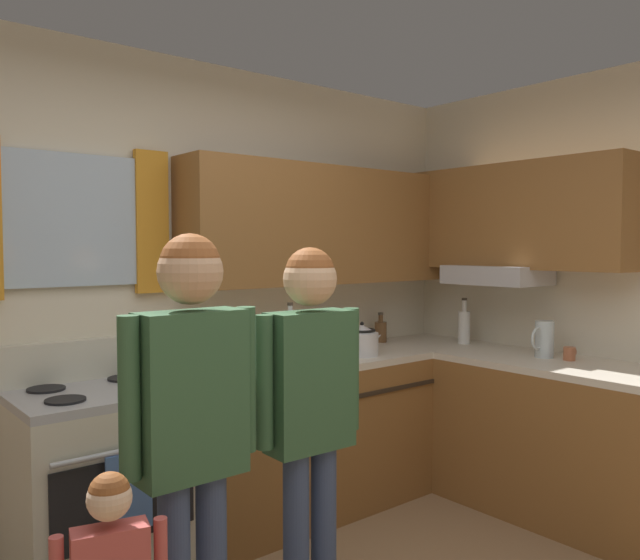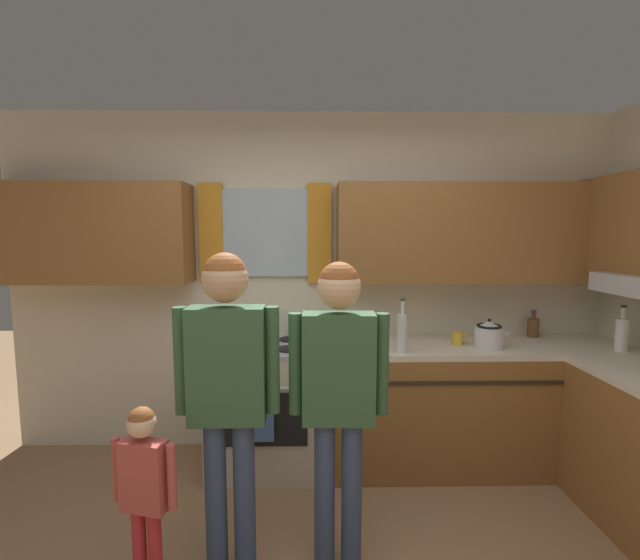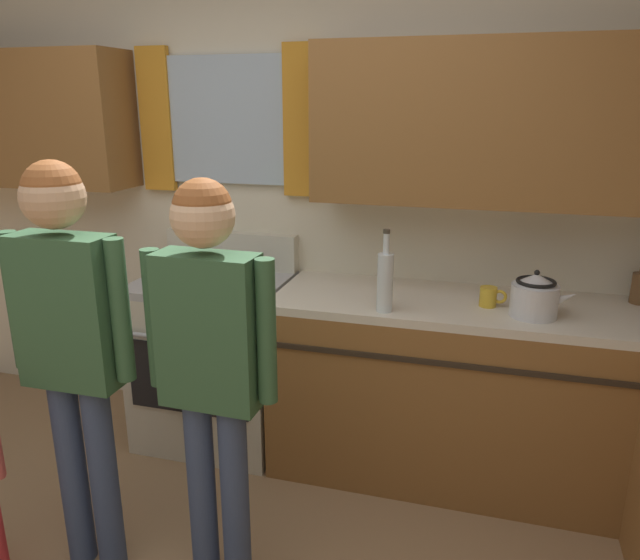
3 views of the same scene
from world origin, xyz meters
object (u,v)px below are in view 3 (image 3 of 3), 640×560
(mug_mustard_yellow, at_px, (489,297))
(adult_in_plaid, at_px, (210,347))
(stove_oven, at_px, (216,357))
(bottle_tall_clear, at_px, (385,280))
(adult_holding_child, at_px, (70,327))
(stovetop_kettle, at_px, (535,295))

(mug_mustard_yellow, relative_size, adult_in_plaid, 0.08)
(mug_mustard_yellow, distance_m, adult_in_plaid, 1.32)
(stove_oven, xyz_separation_m, bottle_tall_clear, (0.95, -0.23, 0.57))
(bottle_tall_clear, height_order, adult_holding_child, adult_holding_child)
(adult_holding_child, bearing_deg, bottle_tall_clear, 38.37)
(bottle_tall_clear, relative_size, stovetop_kettle, 1.34)
(stove_oven, height_order, adult_holding_child, adult_holding_child)
(bottle_tall_clear, xyz_separation_m, adult_in_plaid, (-0.47, -0.76, -0.06))
(bottle_tall_clear, distance_m, adult_holding_child, 1.28)
(bottle_tall_clear, distance_m, adult_in_plaid, 0.89)
(bottle_tall_clear, relative_size, adult_in_plaid, 0.24)
(stove_oven, distance_m, stovetop_kettle, 1.67)
(bottle_tall_clear, relative_size, mug_mustard_yellow, 3.05)
(bottle_tall_clear, height_order, mug_mustard_yellow, bottle_tall_clear)
(mug_mustard_yellow, bearing_deg, adult_in_plaid, -133.84)
(mug_mustard_yellow, bearing_deg, adult_holding_child, -145.66)
(mug_mustard_yellow, distance_m, stovetop_kettle, 0.21)
(mug_mustard_yellow, relative_size, adult_holding_child, 0.07)
(stove_oven, xyz_separation_m, stovetop_kettle, (1.58, -0.12, 0.53))
(bottle_tall_clear, relative_size, adult_holding_child, 0.23)
(stove_oven, height_order, stovetop_kettle, stovetop_kettle)
(stove_oven, height_order, bottle_tall_clear, bottle_tall_clear)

